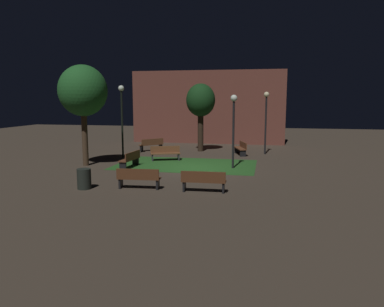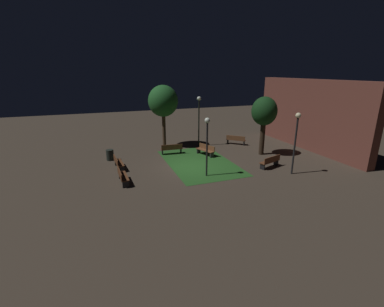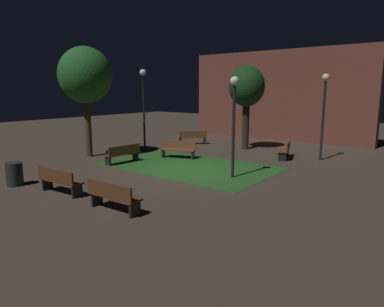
{
  "view_description": "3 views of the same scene",
  "coord_description": "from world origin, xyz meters",
  "px_view_note": "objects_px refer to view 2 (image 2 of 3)",
  "views": [
    {
      "loc": [
        3.83,
        -19.29,
        3.72
      ],
      "look_at": [
        -0.22,
        0.48,
        0.74
      ],
      "focal_mm": 34.41,
      "sensor_mm": 36.0,
      "label": 1
    },
    {
      "loc": [
        17.71,
        -6.27,
        6.84
      ],
      "look_at": [
        -0.89,
        0.49,
        0.71
      ],
      "focal_mm": 25.22,
      "sensor_mm": 36.0,
      "label": 2
    },
    {
      "loc": [
        8.94,
        -11.07,
        3.45
      ],
      "look_at": [
        0.01,
        0.46,
        0.74
      ],
      "focal_mm": 32.06,
      "sensor_mm": 36.0,
      "label": 3
    }
  ],
  "objects_px": {
    "bench_by_lamp": "(172,149)",
    "lamp_post_path_center": "(207,136)",
    "tree_near_wall": "(264,112)",
    "bench_corner": "(270,161)",
    "lamp_post_plaza_west": "(296,133)",
    "trash_bin": "(110,155)",
    "bench_path_side": "(118,162)",
    "bench_front_right": "(122,176)",
    "tree_right_canopy": "(163,101)",
    "lamp_post_near_wall": "(199,113)",
    "bench_back_row": "(236,140)",
    "bench_front_left": "(206,150)"
  },
  "relations": [
    {
      "from": "bench_by_lamp",
      "to": "bench_front_left",
      "type": "relative_size",
      "value": 0.99
    },
    {
      "from": "lamp_post_near_wall",
      "to": "trash_bin",
      "type": "height_order",
      "value": "lamp_post_near_wall"
    },
    {
      "from": "bench_corner",
      "to": "bench_by_lamp",
      "type": "relative_size",
      "value": 1.02
    },
    {
      "from": "lamp_post_near_wall",
      "to": "trash_bin",
      "type": "xyz_separation_m",
      "value": [
        1.59,
        -8.17,
        -2.69
      ]
    },
    {
      "from": "lamp_post_path_center",
      "to": "bench_front_left",
      "type": "bearing_deg",
      "value": 157.94
    },
    {
      "from": "bench_by_lamp",
      "to": "trash_bin",
      "type": "bearing_deg",
      "value": -91.46
    },
    {
      "from": "bench_path_side",
      "to": "trash_bin",
      "type": "distance_m",
      "value": 2.29
    },
    {
      "from": "bench_corner",
      "to": "tree_right_canopy",
      "type": "distance_m",
      "value": 10.84
    },
    {
      "from": "bench_front_right",
      "to": "bench_by_lamp",
      "type": "xyz_separation_m",
      "value": [
        -4.87,
        4.62,
        0.0
      ]
    },
    {
      "from": "bench_by_lamp",
      "to": "lamp_post_plaza_west",
      "type": "distance_m",
      "value": 10.03
    },
    {
      "from": "tree_near_wall",
      "to": "trash_bin",
      "type": "height_order",
      "value": "tree_near_wall"
    },
    {
      "from": "lamp_post_plaza_west",
      "to": "lamp_post_path_center",
      "type": "height_order",
      "value": "lamp_post_plaza_west"
    },
    {
      "from": "lamp_post_near_wall",
      "to": "tree_near_wall",
      "type": "bearing_deg",
      "value": 42.57
    },
    {
      "from": "tree_near_wall",
      "to": "bench_back_row",
      "type": "bearing_deg",
      "value": -172.13
    },
    {
      "from": "tree_right_canopy",
      "to": "lamp_post_near_wall",
      "type": "xyz_separation_m",
      "value": [
        0.99,
        3.08,
        -1.04
      ]
    },
    {
      "from": "lamp_post_plaza_west",
      "to": "lamp_post_near_wall",
      "type": "height_order",
      "value": "lamp_post_near_wall"
    },
    {
      "from": "bench_front_right",
      "to": "lamp_post_near_wall",
      "type": "xyz_separation_m",
      "value": [
        -6.59,
        7.75,
        2.63
      ]
    },
    {
      "from": "bench_back_row",
      "to": "bench_front_right",
      "type": "bearing_deg",
      "value": -62.8
    },
    {
      "from": "tree_right_canopy",
      "to": "lamp_post_plaza_west",
      "type": "xyz_separation_m",
      "value": [
        9.93,
        6.48,
        -1.26
      ]
    },
    {
      "from": "bench_by_lamp",
      "to": "lamp_post_path_center",
      "type": "distance_m",
      "value": 6.06
    },
    {
      "from": "bench_by_lamp",
      "to": "tree_near_wall",
      "type": "bearing_deg",
      "value": 69.72
    },
    {
      "from": "bench_by_lamp",
      "to": "lamp_post_path_center",
      "type": "xyz_separation_m",
      "value": [
        5.55,
        0.86,
        2.26
      ]
    },
    {
      "from": "tree_right_canopy",
      "to": "lamp_post_plaza_west",
      "type": "distance_m",
      "value": 11.92
    },
    {
      "from": "lamp_post_near_wall",
      "to": "bench_corner",
      "type": "bearing_deg",
      "value": 20.54
    },
    {
      "from": "bench_corner",
      "to": "bench_by_lamp",
      "type": "bearing_deg",
      "value": -133.81
    },
    {
      "from": "tree_near_wall",
      "to": "bench_corner",
      "type": "bearing_deg",
      "value": -22.29
    },
    {
      "from": "bench_path_side",
      "to": "bench_front_left",
      "type": "relative_size",
      "value": 0.99
    },
    {
      "from": "tree_near_wall",
      "to": "tree_right_canopy",
      "type": "bearing_deg",
      "value": -127.06
    },
    {
      "from": "bench_back_row",
      "to": "lamp_post_plaza_west",
      "type": "xyz_separation_m",
      "value": [
        8.13,
        -0.1,
        2.42
      ]
    },
    {
      "from": "lamp_post_plaza_west",
      "to": "trash_bin",
      "type": "height_order",
      "value": "lamp_post_plaza_west"
    },
    {
      "from": "lamp_post_plaza_west",
      "to": "lamp_post_near_wall",
      "type": "relative_size",
      "value": 0.92
    },
    {
      "from": "tree_right_canopy",
      "to": "bench_front_right",
      "type": "bearing_deg",
      "value": -31.64
    },
    {
      "from": "bench_front_left",
      "to": "lamp_post_path_center",
      "type": "relative_size",
      "value": 0.47
    },
    {
      "from": "bench_corner",
      "to": "lamp_post_path_center",
      "type": "xyz_separation_m",
      "value": [
        -0.09,
        -5.03,
        2.26
      ]
    },
    {
      "from": "bench_path_side",
      "to": "bench_corner",
      "type": "bearing_deg",
      "value": 71.46
    },
    {
      "from": "tree_near_wall",
      "to": "bench_front_right",
      "type": "bearing_deg",
      "value": -79.19
    },
    {
      "from": "tree_right_canopy",
      "to": "bench_by_lamp",
      "type": "bearing_deg",
      "value": -1.06
    },
    {
      "from": "bench_corner",
      "to": "lamp_post_near_wall",
      "type": "distance_m",
      "value": 8.3
    },
    {
      "from": "lamp_post_plaza_west",
      "to": "trash_bin",
      "type": "relative_size",
      "value": 4.95
    },
    {
      "from": "bench_front_right",
      "to": "tree_near_wall",
      "type": "bearing_deg",
      "value": 100.81
    },
    {
      "from": "bench_front_right",
      "to": "lamp_post_plaza_west",
      "type": "bearing_deg",
      "value": 78.11
    },
    {
      "from": "bench_corner",
      "to": "tree_right_canopy",
      "type": "height_order",
      "value": "tree_right_canopy"
    },
    {
      "from": "bench_by_lamp",
      "to": "bench_front_left",
      "type": "distance_m",
      "value": 2.89
    },
    {
      "from": "bench_front_right",
      "to": "tree_right_canopy",
      "type": "distance_m",
      "value": 9.64
    },
    {
      "from": "lamp_post_path_center",
      "to": "trash_bin",
      "type": "xyz_separation_m",
      "value": [
        -5.68,
        -5.9,
        -2.32
      ]
    },
    {
      "from": "bench_back_row",
      "to": "bench_path_side",
      "type": "bearing_deg",
      "value": -74.92
    },
    {
      "from": "bench_front_right",
      "to": "lamp_post_plaza_west",
      "type": "height_order",
      "value": "lamp_post_plaza_west"
    },
    {
      "from": "bench_path_side",
      "to": "lamp_post_path_center",
      "type": "relative_size",
      "value": 0.46
    },
    {
      "from": "lamp_post_near_wall",
      "to": "bench_front_left",
      "type": "bearing_deg",
      "value": -10.06
    },
    {
      "from": "bench_front_right",
      "to": "trash_bin",
      "type": "xyz_separation_m",
      "value": [
        -5.0,
        -0.42,
        -0.05
      ]
    }
  ]
}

